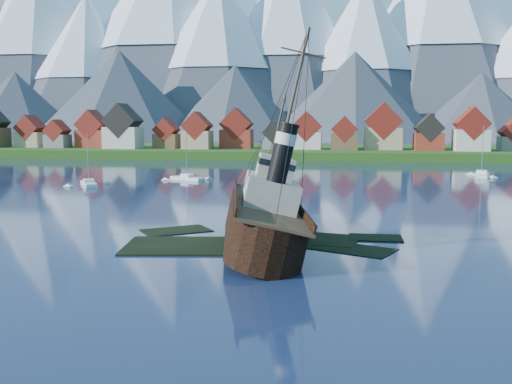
# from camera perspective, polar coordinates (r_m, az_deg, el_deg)

# --- Properties ---
(ground) EXTENTS (1400.00, 1400.00, 0.00)m
(ground) POSITION_cam_1_polar(r_m,az_deg,el_deg) (63.12, -1.64, -5.16)
(ground) COLOR #1A274A
(ground) RESTS_ON ground
(shoal) EXTENTS (31.71, 21.24, 1.14)m
(shoal) POSITION_cam_1_polar(r_m,az_deg,el_deg) (64.99, 0.24, -5.11)
(shoal) COLOR black
(shoal) RESTS_ON ground
(shore_bank) EXTENTS (600.00, 80.00, 3.20)m
(shore_bank) POSITION_cam_1_polar(r_m,az_deg,el_deg) (231.36, 5.78, 3.74)
(shore_bank) COLOR #254614
(shore_bank) RESTS_ON ground
(seawall) EXTENTS (600.00, 2.50, 2.00)m
(seawall) POSITION_cam_1_polar(r_m,az_deg,el_deg) (193.49, 5.24, 3.10)
(seawall) COLOR #3F3D38
(seawall) RESTS_ON ground
(town) EXTENTS (250.96, 16.69, 17.30)m
(town) POSITION_cam_1_polar(r_m,az_deg,el_deg) (217.44, -3.21, 5.92)
(town) COLOR maroon
(town) RESTS_ON ground
(mountains) EXTENTS (965.00, 340.00, 205.00)m
(mountains) POSITION_cam_1_polar(r_m,az_deg,el_deg) (547.40, 7.43, 15.02)
(mountains) COLOR #2D333D
(mountains) RESTS_ON ground
(tugboat_wreck) EXTENTS (7.19, 30.99, 24.56)m
(tugboat_wreck) POSITION_cam_1_polar(r_m,az_deg,el_deg) (62.98, 0.30, -2.33)
(tugboat_wreck) COLOR black
(tugboat_wreck) RESTS_ON ground
(sailboat_a) EXTENTS (6.93, 9.07, 11.32)m
(sailboat_a) POSITION_cam_1_polar(r_m,az_deg,el_deg) (124.56, -16.37, 0.75)
(sailboat_a) COLOR white
(sailboat_a) RESTS_ON ground
(sailboat_c) EXTENTS (8.91, 6.27, 11.52)m
(sailboat_c) POSITION_cam_1_polar(r_m,az_deg,el_deg) (131.69, -6.90, 1.32)
(sailboat_c) COLOR white
(sailboat_c) RESTS_ON ground
(sailboat_e) EXTENTS (5.29, 11.31, 12.73)m
(sailboat_e) POSITION_cam_1_polar(r_m,az_deg,el_deg) (149.20, 21.61, 1.55)
(sailboat_e) COLOR white
(sailboat_e) RESTS_ON ground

